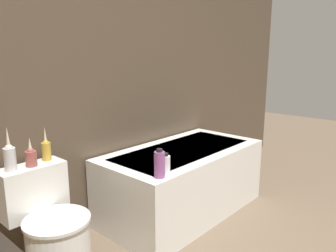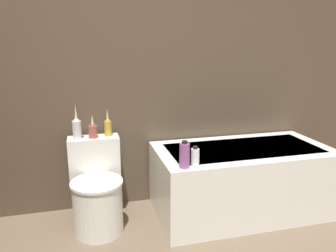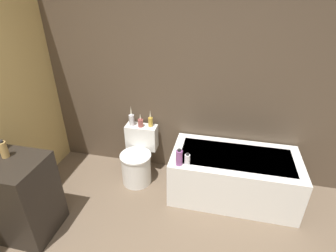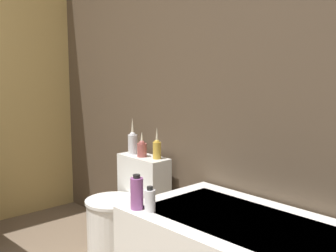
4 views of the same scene
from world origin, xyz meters
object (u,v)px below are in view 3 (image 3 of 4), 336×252
Objects in this scene: vase_bronze at (150,121)px; shampoo_bottle_tall at (179,158)px; bathtub at (233,175)px; soap_bottle_glass at (3,149)px; vase_silver at (140,122)px; toilet at (138,159)px; shampoo_bottle_short at (187,159)px; vase_gold at (132,119)px.

vase_bronze is 0.75m from shampoo_bottle_tall.
bathtub is 2.42m from soap_bottle_glass.
toilet is at bearing -90.00° from vase_silver.
shampoo_bottle_short is (-0.52, -0.27, 0.34)m from bathtub.
soap_bottle_glass is 1.50m from vase_silver.
vase_gold reaches higher than toilet.
bathtub is 6.37× the size of vase_bronze.
vase_gold is (-0.12, 0.19, 0.47)m from toilet.
vase_gold is 0.91m from shampoo_bottle_tall.
vase_bronze reaches higher than vase_silver.
shampoo_bottle_tall is (0.60, -0.35, 0.36)m from toilet.
toilet is 3.47× the size of shampoo_bottle_tall.
vase_silver is at bearing 51.03° from soap_bottle_glass.
vase_silver is 0.13m from vase_bronze.
bathtub is 7.39× the size of shampoo_bottle_tall.
soap_bottle_glass is 0.96× the size of vase_silver.
shampoo_bottle_short is at bearing 21.80° from soap_bottle_glass.
vase_gold is at bearing 174.18° from vase_silver.
shampoo_bottle_tall is 1.37× the size of shampoo_bottle_short.
vase_gold reaches higher than vase_bronze.
vase_bronze reaches higher than bathtub.
bathtub is 8.16× the size of soap_bottle_glass.
vase_gold is 1.46× the size of vase_silver.
toilet is 0.48m from vase_silver.
soap_bottle_glass is 0.66× the size of vase_gold.
vase_gold is 0.97m from shampoo_bottle_short.
bathtub is 5.36× the size of vase_gold.
shampoo_bottle_short reaches higher than toilet.
soap_bottle_glass reaches higher than shampoo_bottle_short.
soap_bottle_glass reaches higher than toilet.
shampoo_bottle_tall is at bearing 22.20° from soap_bottle_glass.
soap_bottle_glass is at bearing -158.20° from shampoo_bottle_short.
toilet is at bearing -57.79° from vase_gold.
vase_silver is 1.30× the size of shampoo_bottle_short.
shampoo_bottle_short is (0.09, 0.02, -0.03)m from shampoo_bottle_tall.
shampoo_bottle_tall is (0.48, -0.57, -0.10)m from vase_bronze.
shampoo_bottle_tall is (0.60, -0.53, -0.08)m from vase_silver.
soap_bottle_glass is at bearing -157.80° from shampoo_bottle_tall.
vase_bronze is (-1.08, 0.27, 0.47)m from bathtub.
soap_bottle_glass is (-0.93, -0.97, 0.65)m from toilet.
shampoo_bottle_tall is (0.72, -0.54, -0.11)m from vase_gold.
soap_bottle_glass is 1.24× the size of shampoo_bottle_short.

